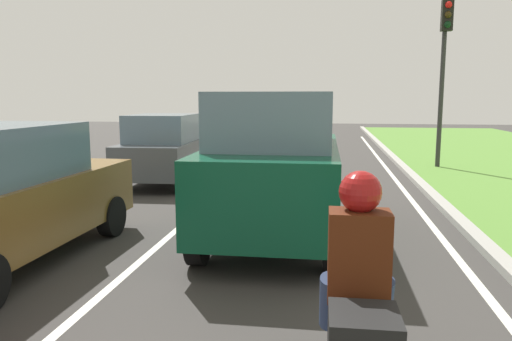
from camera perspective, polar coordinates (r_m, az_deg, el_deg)
The scene contains 9 objects.
ground_plane at distance 12.49m, azimuth 0.09°, elevation -1.66°, with size 60.00×60.00×0.00m, color #383533.
lane_line_center at distance 12.61m, azimuth -3.06°, elevation -1.56°, with size 0.12×32.00×0.01m, color silver.
lane_line_right_edge at distance 12.49m, azimuth 16.67°, elevation -2.01°, with size 0.12×32.00×0.01m, color silver.
curb_right at distance 12.56m, azimuth 18.94°, elevation -1.79°, with size 0.24×48.00×0.12m, color #9E9B93.
car_suv_ahead at distance 7.71m, azimuth 2.31°, elevation 0.75°, with size 1.99×4.51×2.28m.
car_sedan_left_lane at distance 7.27m, azimuth -27.59°, elevation -2.68°, with size 1.90×4.33×1.86m.
car_hatchback_far at distance 12.83m, azimuth -10.54°, elevation 2.45°, with size 1.84×3.76×1.78m.
rider_person at distance 3.36m, azimuth 11.83°, elevation -9.34°, with size 0.51×0.40×1.16m.
traffic_light_near_right at distance 16.16m, azimuth 21.08°, elevation 12.82°, with size 0.32×0.50×5.31m.
Camera 1 is at (1.81, 1.84, 2.21)m, focal length 34.37 mm.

